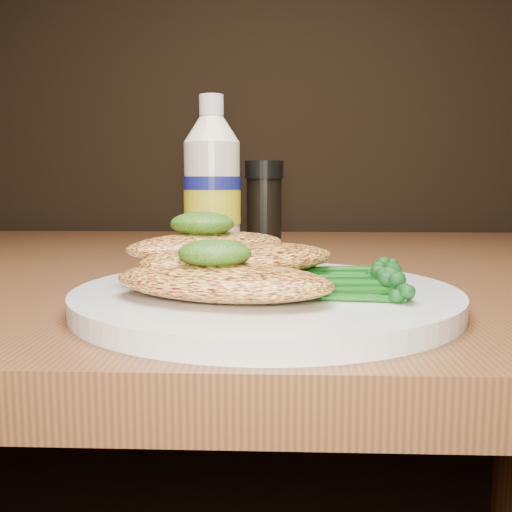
{
  "coord_description": "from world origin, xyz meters",
  "views": [
    {
      "loc": [
        0.12,
        0.37,
        0.85
      ],
      "look_at": [
        0.11,
        0.8,
        0.79
      ],
      "focal_mm": 41.3,
      "sensor_mm": 36.0,
      "label": 1
    }
  ],
  "objects": [
    {
      "name": "plate",
      "position": [
        0.11,
        0.8,
        0.76
      ],
      "size": [
        0.29,
        0.29,
        0.01
      ],
      "primitive_type": "cylinder",
      "color": "silver",
      "rests_on": "dining_table"
    },
    {
      "name": "chicken_front",
      "position": [
        0.08,
        0.76,
        0.78
      ],
      "size": [
        0.17,
        0.12,
        0.02
      ],
      "primitive_type": "ellipsoid",
      "rotation": [
        0.0,
        0.0,
        -0.3
      ],
      "color": "#F0B14C",
      "rests_on": "plate"
    },
    {
      "name": "chicken_mid",
      "position": [
        0.09,
        0.81,
        0.79
      ],
      "size": [
        0.18,
        0.14,
        0.02
      ],
      "primitive_type": "ellipsoid",
      "rotation": [
        0.0,
        0.0,
        0.51
      ],
      "color": "#F0B14C",
      "rests_on": "plate"
    },
    {
      "name": "chicken_back",
      "position": [
        0.07,
        0.84,
        0.79
      ],
      "size": [
        0.15,
        0.14,
        0.02
      ],
      "primitive_type": "ellipsoid",
      "rotation": [
        0.0,
        0.0,
        0.64
      ],
      "color": "#F0B14C",
      "rests_on": "plate"
    },
    {
      "name": "pesto_front",
      "position": [
        0.08,
        0.76,
        0.8
      ],
      "size": [
        0.06,
        0.06,
        0.02
      ],
      "primitive_type": "ellipsoid",
      "rotation": [
        0.0,
        0.0,
        -0.22
      ],
      "color": "black",
      "rests_on": "chicken_front"
    },
    {
      "name": "pesto_back",
      "position": [
        0.06,
        0.84,
        0.81
      ],
      "size": [
        0.06,
        0.06,
        0.02
      ],
      "primitive_type": "ellipsoid",
      "rotation": [
        0.0,
        0.0,
        -0.28
      ],
      "color": "black",
      "rests_on": "chicken_back"
    },
    {
      "name": "broccolini_bundle",
      "position": [
        0.16,
        0.8,
        0.78
      ],
      "size": [
        0.14,
        0.11,
        0.02
      ],
      "primitive_type": null,
      "rotation": [
        0.0,
        0.0,
        0.05
      ],
      "color": "#104B10",
      "rests_on": "plate"
    },
    {
      "name": "mayo_bottle",
      "position": [
        0.04,
        1.08,
        0.85
      ],
      "size": [
        0.08,
        0.08,
        0.19
      ],
      "primitive_type": null,
      "rotation": [
        0.0,
        0.0,
        0.14
      ],
      "color": "white",
      "rests_on": "dining_table"
    },
    {
      "name": "pepper_grinder",
      "position": [
        0.1,
        1.13,
        0.81
      ],
      "size": [
        0.06,
        0.06,
        0.12
      ],
      "primitive_type": null,
      "rotation": [
        0.0,
        0.0,
        -0.2
      ],
      "color": "black",
      "rests_on": "dining_table"
    }
  ]
}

